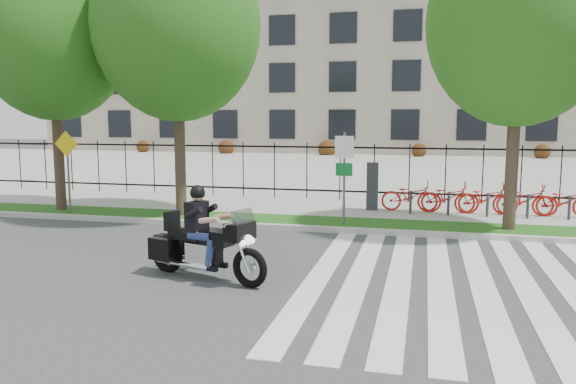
# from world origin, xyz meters

# --- Properties ---
(ground) EXTENTS (120.00, 120.00, 0.00)m
(ground) POSITION_xyz_m (0.00, 0.00, 0.00)
(ground) COLOR #363638
(ground) RESTS_ON ground
(curb) EXTENTS (60.00, 0.20, 0.15)m
(curb) POSITION_xyz_m (0.00, 4.10, 0.07)
(curb) COLOR #B5B2AA
(curb) RESTS_ON ground
(grass_verge) EXTENTS (60.00, 1.50, 0.15)m
(grass_verge) POSITION_xyz_m (0.00, 4.95, 0.07)
(grass_verge) COLOR #195515
(grass_verge) RESTS_ON ground
(sidewalk) EXTENTS (60.00, 3.50, 0.15)m
(sidewalk) POSITION_xyz_m (0.00, 7.45, 0.07)
(sidewalk) COLOR #98968E
(sidewalk) RESTS_ON ground
(plaza) EXTENTS (80.00, 34.00, 0.10)m
(plaza) POSITION_xyz_m (0.00, 25.00, 0.05)
(plaza) COLOR #98968E
(plaza) RESTS_ON ground
(crosswalk_stripes) EXTENTS (5.70, 8.00, 0.01)m
(crosswalk_stripes) POSITION_xyz_m (4.83, 0.00, 0.01)
(crosswalk_stripes) COLOR silver
(crosswalk_stripes) RESTS_ON ground
(iron_fence) EXTENTS (30.00, 0.06, 2.00)m
(iron_fence) POSITION_xyz_m (0.00, 9.20, 1.15)
(iron_fence) COLOR black
(iron_fence) RESTS_ON sidewalk
(office_building) EXTENTS (60.00, 21.90, 20.15)m
(office_building) POSITION_xyz_m (0.00, 44.92, 9.97)
(office_building) COLOR gray
(office_building) RESTS_ON ground
(lamp_post_left) EXTENTS (1.06, 0.70, 4.25)m
(lamp_post_left) POSITION_xyz_m (-12.00, 12.00, 3.21)
(lamp_post_left) COLOR black
(lamp_post_left) RESTS_ON ground
(street_tree_0) EXTENTS (4.67, 4.67, 8.15)m
(street_tree_0) POSITION_xyz_m (-7.07, 4.95, 5.61)
(street_tree_0) COLOR #3C2D21
(street_tree_0) RESTS_ON grass_verge
(street_tree_1) EXTENTS (4.84, 4.84, 8.33)m
(street_tree_1) POSITION_xyz_m (-2.95, 4.95, 5.68)
(street_tree_1) COLOR #3C2D21
(street_tree_1) RESTS_ON grass_verge
(street_tree_2) EXTENTS (4.57, 4.57, 7.90)m
(street_tree_2) POSITION_xyz_m (6.29, 4.95, 5.41)
(street_tree_2) COLOR #3C2D21
(street_tree_2) RESTS_ON grass_verge
(bike_share_station) EXTENTS (9.99, 0.86, 1.50)m
(bike_share_station) POSITION_xyz_m (7.50, 7.20, 0.63)
(bike_share_station) COLOR #2D2D33
(bike_share_station) RESTS_ON sidewalk
(sign_pole_regulatory) EXTENTS (0.50, 0.09, 2.50)m
(sign_pole_regulatory) POSITION_xyz_m (2.00, 4.58, 1.74)
(sign_pole_regulatory) COLOR #59595B
(sign_pole_regulatory) RESTS_ON grass_verge
(sign_pole_warning) EXTENTS (0.78, 0.09, 2.49)m
(sign_pole_warning) POSITION_xyz_m (-6.51, 4.58, 1.74)
(sign_pole_warning) COLOR #59595B
(sign_pole_warning) RESTS_ON grass_verge
(motorcycle_rider) EXTENTS (2.69, 1.32, 2.15)m
(motorcycle_rider) POSITION_xyz_m (0.13, -0.77, 0.71)
(motorcycle_rider) COLOR black
(motorcycle_rider) RESTS_ON ground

